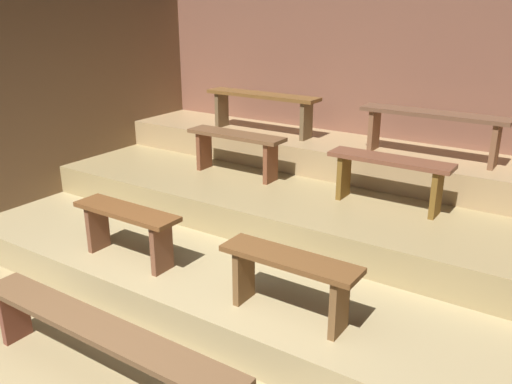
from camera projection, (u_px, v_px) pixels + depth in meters
The scene contains 13 objects.
ground at pixel (257, 283), 4.92m from camera, with size 6.23×5.13×0.08m, color #9A865C.
wall_back at pixel (362, 103), 6.19m from camera, with size 6.23×0.06×2.56m, color brown.
wall_left at pixel (49, 108), 5.91m from camera, with size 0.06×5.13×2.56m, color brown.
platform_lower at pixel (285, 244), 5.25m from camera, with size 5.43×3.31×0.31m, color tan.
platform_middle at pixel (314, 197), 5.60m from camera, with size 5.43×2.15×0.31m, color #998456.
platform_upper at pixel (341, 156), 5.97m from camera, with size 5.43×0.94×0.31m, color #A4865B.
bench_floor_center at pixel (102, 338), 3.41m from camera, with size 2.18×0.27×0.46m.
bench_lower_left at pixel (127, 223), 4.49m from camera, with size 1.00×0.27×0.46m.
bench_lower_right at pixel (289, 273), 3.67m from camera, with size 1.00×0.27×0.46m.
bench_middle_left at pixel (236, 144), 5.72m from camera, with size 1.12×0.27×0.46m.
bench_middle_right at pixel (389, 170), 4.83m from camera, with size 1.12×0.27×0.46m.
bench_upper_left at pixel (262, 103), 6.25m from camera, with size 1.42×0.27×0.46m.
bench_upper_right at pixel (433, 123), 5.22m from camera, with size 1.42×0.27×0.46m.
Camera 1 is at (2.41, -1.46, 2.40)m, focal length 37.69 mm.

